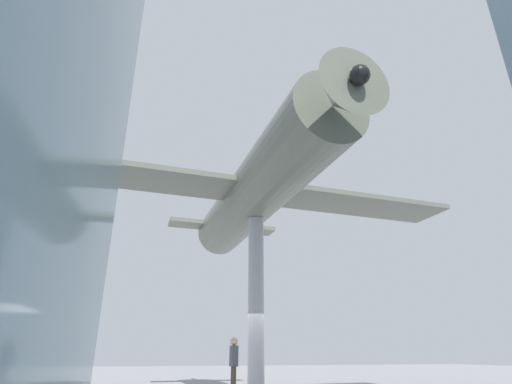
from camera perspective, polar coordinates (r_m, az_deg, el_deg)
support_pylon_central at (r=13.33m, az=0.00°, el=-15.56°), size 0.52×0.52×5.70m
suspended_airplane at (r=14.12m, az=0.27°, el=0.36°), size 15.56×12.73×3.53m
visitor_person at (r=15.65m, az=-3.20°, el=-22.87°), size 0.28×0.42×1.89m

